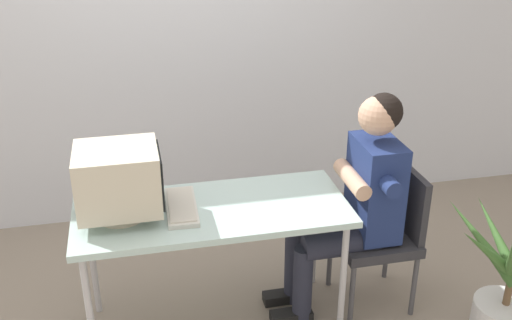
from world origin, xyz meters
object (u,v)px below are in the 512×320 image
at_px(desk, 212,217).
at_px(keyboard, 181,206).
at_px(crt_monitor, 119,180).
at_px(person_seated, 356,197).
at_px(office_chair, 385,229).
at_px(potted_plant, 510,284).

xyz_separation_m(desk, keyboard, (-0.16, 0.02, 0.07)).
height_order(crt_monitor, person_seated, person_seated).
distance_m(desk, office_chair, 1.01).
relative_size(desk, person_seated, 1.10).
distance_m(office_chair, person_seated, 0.30).
bearing_deg(potted_plant, keyboard, 164.05).
xyz_separation_m(desk, office_chair, (0.99, 0.01, -0.21)).
bearing_deg(office_chair, crt_monitor, 179.99).
bearing_deg(desk, office_chair, 0.51).
bearing_deg(keyboard, person_seated, -0.85).
distance_m(desk, person_seated, 0.80).
distance_m(crt_monitor, person_seated, 1.28).
bearing_deg(desk, keyboard, 171.61).
bearing_deg(person_seated, crt_monitor, 179.99).
bearing_deg(potted_plant, person_seated, 147.00).
distance_m(office_chair, potted_plant, 0.71).
bearing_deg(potted_plant, desk, 163.30).
bearing_deg(office_chair, desk, -179.49).
distance_m(keyboard, person_seated, 0.96).
bearing_deg(office_chair, potted_plant, -41.46).
height_order(crt_monitor, potted_plant, crt_monitor).
height_order(desk, office_chair, office_chair).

